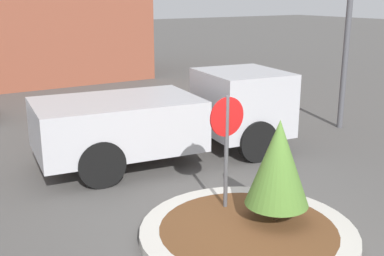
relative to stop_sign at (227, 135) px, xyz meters
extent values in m
plane|color=#514F4C|center=(-0.18, -0.85, -1.45)|extent=(120.00, 120.00, 0.00)
cylinder|color=#BCB7AD|center=(-0.18, -0.85, -1.37)|extent=(3.39, 3.39, 0.17)
cylinder|color=brown|center=(-0.18, -0.85, -1.36)|extent=(2.78, 2.78, 0.17)
cylinder|color=#4C4C51|center=(0.00, 0.00, -0.40)|extent=(0.07, 0.07, 2.11)
cylinder|color=#B71414|center=(0.00, 0.00, 0.31)|extent=(0.66, 0.03, 0.66)
cylinder|color=brown|center=(0.38, -0.85, -1.14)|extent=(0.08, 0.08, 0.28)
cone|color=#4C752D|center=(0.38, -0.85, -0.30)|extent=(1.02, 1.02, 1.39)
cube|color=#B2B2B7|center=(2.55, 2.83, -0.27)|extent=(2.11, 2.29, 1.49)
cube|color=#B2B2B7|center=(-0.55, 3.23, -0.47)|extent=(3.73, 2.61, 1.09)
cube|color=black|center=(3.19, 2.74, -0.01)|extent=(0.28, 1.84, 0.52)
cylinder|color=black|center=(2.51, 3.84, -0.97)|extent=(0.98, 0.36, 0.96)
cylinder|color=black|center=(2.25, 1.86, -0.97)|extent=(0.98, 0.36, 0.96)
cylinder|color=black|center=(-1.05, 4.31, -0.97)|extent=(0.98, 0.36, 0.96)
cylinder|color=black|center=(-1.31, 2.32, -0.97)|extent=(0.98, 0.36, 0.96)
cylinder|color=#4C4C51|center=(6.14, 2.84, 1.33)|extent=(0.16, 0.16, 5.56)
camera|label=1|loc=(-4.56, -6.13, 2.25)|focal=45.00mm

